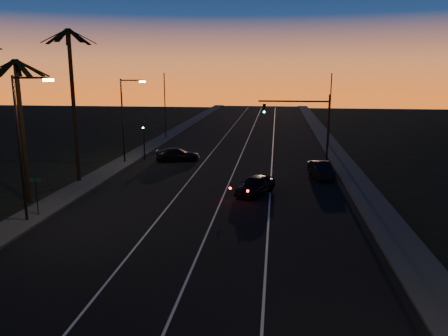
# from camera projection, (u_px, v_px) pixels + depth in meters

# --- Properties ---
(road) EXTENTS (20.00, 170.00, 0.01)m
(road) POSITION_uv_depth(u_px,v_px,m) (221.00, 186.00, 35.70)
(road) COLOR black
(road) RESTS_ON ground
(sidewalk_left) EXTENTS (2.40, 170.00, 0.16)m
(sidewalk_left) POSITION_uv_depth(u_px,v_px,m) (91.00, 181.00, 36.98)
(sidewalk_left) COLOR #32322F
(sidewalk_left) RESTS_ON ground
(sidewalk_right) EXTENTS (2.40, 170.00, 0.16)m
(sidewalk_right) POSITION_uv_depth(u_px,v_px,m) (362.00, 190.00, 34.38)
(sidewalk_right) COLOR #32322F
(sidewalk_right) RESTS_ON ground
(lane_stripe_left) EXTENTS (0.12, 160.00, 0.01)m
(lane_stripe_left) POSITION_uv_depth(u_px,v_px,m) (185.00, 185.00, 36.05)
(lane_stripe_left) COLOR silver
(lane_stripe_left) RESTS_ON road
(lane_stripe_mid) EXTENTS (0.12, 160.00, 0.01)m
(lane_stripe_mid) POSITION_uv_depth(u_px,v_px,m) (227.00, 186.00, 35.64)
(lane_stripe_mid) COLOR silver
(lane_stripe_mid) RESTS_ON road
(lane_stripe_right) EXTENTS (0.12, 160.00, 0.01)m
(lane_stripe_right) POSITION_uv_depth(u_px,v_px,m) (270.00, 188.00, 35.23)
(lane_stripe_right) COLOR silver
(lane_stripe_right) RESTS_ON road
(palm_mid) EXTENTS (4.25, 4.16, 10.03)m
(palm_mid) POSITION_uv_depth(u_px,v_px,m) (21.00, 115.00, 30.06)
(palm_mid) COLOR black
(palm_mid) RESTS_ON ground
(palm_far) EXTENTS (4.25, 4.16, 12.53)m
(palm_far) POSITION_uv_depth(u_px,v_px,m) (73.00, 91.00, 35.47)
(palm_far) COLOR black
(palm_far) RESTS_ON ground
(streetlight_left_near) EXTENTS (2.55, 0.26, 9.00)m
(streetlight_left_near) POSITION_uv_depth(u_px,v_px,m) (23.00, 138.00, 26.10)
(streetlight_left_near) COLOR black
(streetlight_left_near) RESTS_ON ground
(streetlight_left_far) EXTENTS (2.55, 0.26, 8.50)m
(streetlight_left_far) POSITION_uv_depth(u_px,v_px,m) (125.00, 114.00, 43.60)
(streetlight_left_far) COLOR black
(streetlight_left_far) RESTS_ON ground
(street_sign) EXTENTS (0.70, 0.06, 2.60)m
(street_sign) POSITION_uv_depth(u_px,v_px,m) (36.00, 192.00, 27.87)
(street_sign) COLOR black
(street_sign) RESTS_ON ground
(signal_mast) EXTENTS (7.10, 0.41, 7.00)m
(signal_mast) POSITION_uv_depth(u_px,v_px,m) (305.00, 117.00, 43.52)
(signal_mast) COLOR black
(signal_mast) RESTS_ON ground
(signal_post) EXTENTS (0.28, 0.37, 4.20)m
(signal_post) POSITION_uv_depth(u_px,v_px,m) (144.00, 133.00, 45.85)
(signal_post) COLOR black
(signal_post) RESTS_ON ground
(far_pole_left) EXTENTS (0.14, 0.14, 9.00)m
(far_pole_left) POSITION_uv_depth(u_px,v_px,m) (165.00, 106.00, 60.23)
(far_pole_left) COLOR black
(far_pole_left) RESTS_ON ground
(far_pole_right) EXTENTS (0.14, 0.14, 9.00)m
(far_pole_right) POSITION_uv_depth(u_px,v_px,m) (330.00, 110.00, 54.77)
(far_pole_right) COLOR black
(far_pole_right) RESTS_ON ground
(lead_car) EXTENTS (3.48, 4.97, 1.44)m
(lead_car) POSITION_uv_depth(u_px,v_px,m) (255.00, 185.00, 33.27)
(lead_car) COLOR black
(lead_car) RESTS_ON road
(right_car) EXTENTS (2.21, 4.48, 1.41)m
(right_car) POSITION_uv_depth(u_px,v_px,m) (321.00, 170.00, 38.45)
(right_car) COLOR black
(right_car) RESTS_ON road
(cross_car) EXTENTS (4.98, 3.21, 1.34)m
(cross_car) POSITION_uv_depth(u_px,v_px,m) (177.00, 155.00, 45.73)
(cross_car) COLOR black
(cross_car) RESTS_ON road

